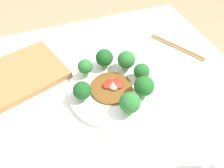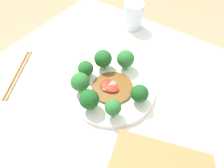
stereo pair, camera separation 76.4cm
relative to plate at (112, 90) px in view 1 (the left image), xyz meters
name	(u,v)px [view 1 (the left image)]	position (x,y,z in m)	size (l,w,h in m)	color
table	(111,145)	(0.00, -0.01, -0.37)	(0.89, 0.83, 0.73)	silver
plate	(112,90)	(0.00, 0.00, 0.00)	(0.26, 0.26, 0.02)	white
broccoli_southeast	(85,67)	(0.06, -0.08, 0.05)	(0.05, 0.05, 0.06)	#70A356
broccoli_southwest	(126,60)	(-0.07, -0.06, 0.05)	(0.06, 0.06, 0.07)	#7AAD5B
broccoli_north	(130,103)	(-0.01, 0.10, 0.05)	(0.06, 0.06, 0.07)	#7AAD5B
broccoli_south	(104,58)	(-0.01, -0.10, 0.05)	(0.06, 0.06, 0.07)	#70A356
broccoli_east	(82,91)	(0.09, 0.01, 0.04)	(0.05, 0.05, 0.06)	#89B76B
broccoli_west	(142,72)	(-0.10, -0.01, 0.04)	(0.05, 0.05, 0.06)	#7AAD5B
broccoli_northwest	(144,86)	(-0.08, 0.06, 0.05)	(0.06, 0.06, 0.07)	#7AAD5B
stirfry_center	(112,86)	(0.00, 0.00, 0.02)	(0.13, 0.13, 0.02)	brown
chopsticks	(177,47)	(-0.30, -0.12, 0.00)	(0.13, 0.21, 0.01)	#AD7F4C
cutting_board	(23,73)	(0.25, -0.17, 0.00)	(0.30, 0.28, 0.02)	olive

